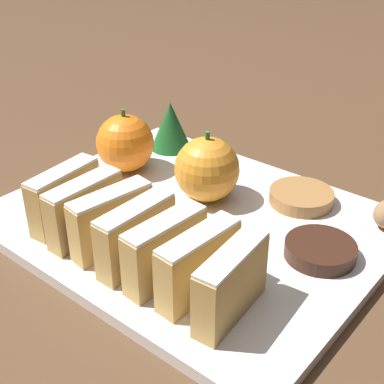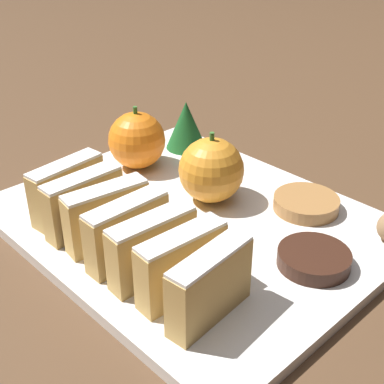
% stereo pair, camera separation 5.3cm
% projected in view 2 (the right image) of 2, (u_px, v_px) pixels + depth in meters
% --- Properties ---
extents(ground_plane, '(6.00, 6.00, 0.00)m').
position_uv_depth(ground_plane, '(192.00, 227.00, 0.55)').
color(ground_plane, '#513823').
extents(serving_platter, '(0.30, 0.37, 0.01)m').
position_uv_depth(serving_platter, '(192.00, 223.00, 0.55)').
color(serving_platter, white).
rests_on(serving_platter, ground_plane).
extents(stollen_slice_front, '(0.08, 0.03, 0.06)m').
position_uv_depth(stollen_slice_front, '(210.00, 286.00, 0.40)').
color(stollen_slice_front, tan).
rests_on(stollen_slice_front, serving_platter).
extents(stollen_slice_second, '(0.08, 0.03, 0.06)m').
position_uv_depth(stollen_slice_second, '(182.00, 265.00, 0.43)').
color(stollen_slice_second, tan).
rests_on(stollen_slice_second, serving_platter).
extents(stollen_slice_third, '(0.08, 0.03, 0.06)m').
position_uv_depth(stollen_slice_third, '(152.00, 248.00, 0.45)').
color(stollen_slice_third, tan).
rests_on(stollen_slice_third, serving_platter).
extents(stollen_slice_fourth, '(0.08, 0.02, 0.06)m').
position_uv_depth(stollen_slice_fourth, '(127.00, 232.00, 0.47)').
color(stollen_slice_fourth, tan).
rests_on(stollen_slice_fourth, serving_platter).
extents(stollen_slice_fifth, '(0.08, 0.03, 0.06)m').
position_uv_depth(stollen_slice_fifth, '(107.00, 216.00, 0.49)').
color(stollen_slice_fifth, tan).
rests_on(stollen_slice_fifth, serving_platter).
extents(stollen_slice_sixth, '(0.08, 0.02, 0.06)m').
position_uv_depth(stollen_slice_sixth, '(84.00, 203.00, 0.51)').
color(stollen_slice_sixth, tan).
rests_on(stollen_slice_sixth, serving_platter).
extents(stollen_slice_back, '(0.08, 0.03, 0.06)m').
position_uv_depth(stollen_slice_back, '(67.00, 190.00, 0.53)').
color(stollen_slice_back, tan).
rests_on(stollen_slice_back, serving_platter).
extents(orange_near, '(0.07, 0.07, 0.08)m').
position_uv_depth(orange_near, '(211.00, 170.00, 0.56)').
color(orange_near, orange).
rests_on(orange_near, serving_platter).
extents(orange_far, '(0.07, 0.07, 0.08)m').
position_uv_depth(orange_far, '(137.00, 140.00, 0.63)').
color(orange_far, orange).
rests_on(orange_far, serving_platter).
extents(chocolate_cookie, '(0.06, 0.06, 0.01)m').
position_uv_depth(chocolate_cookie, '(314.00, 259.00, 0.47)').
color(chocolate_cookie, '#381E14').
rests_on(chocolate_cookie, serving_platter).
extents(gingerbread_cookie, '(0.07, 0.07, 0.01)m').
position_uv_depth(gingerbread_cookie, '(306.00, 203.00, 0.55)').
color(gingerbread_cookie, '#A3703D').
rests_on(gingerbread_cookie, serving_platter).
extents(evergreen_sprig, '(0.05, 0.05, 0.06)m').
position_uv_depth(evergreen_sprig, '(186.00, 125.00, 0.68)').
color(evergreen_sprig, '#195623').
rests_on(evergreen_sprig, serving_platter).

